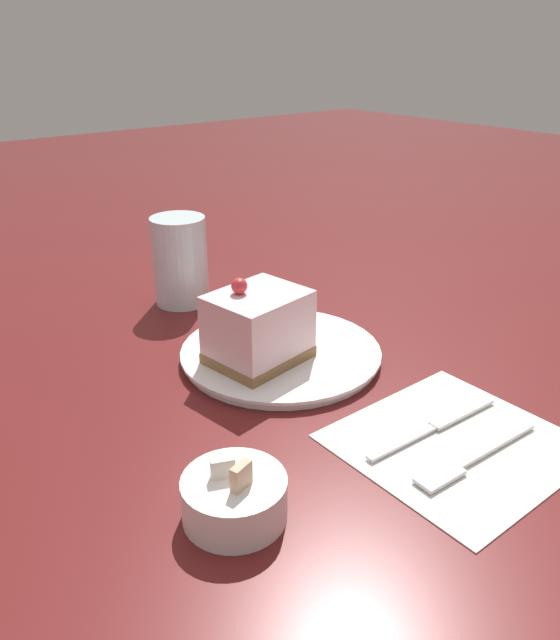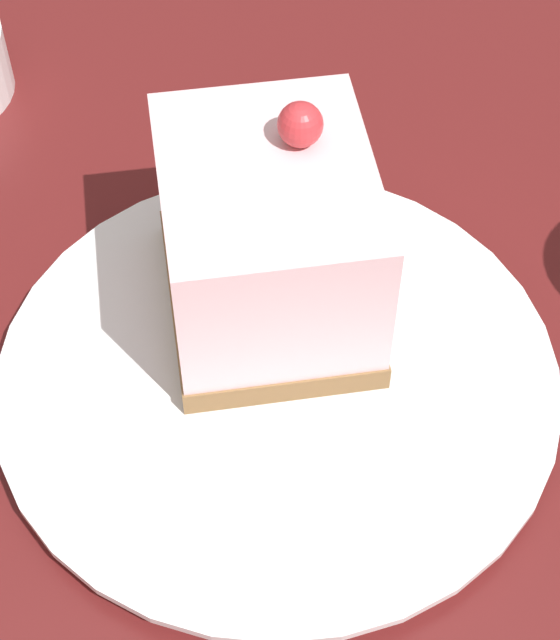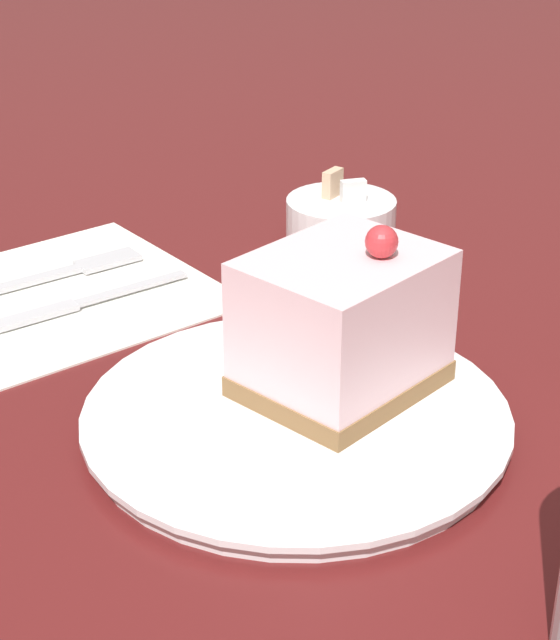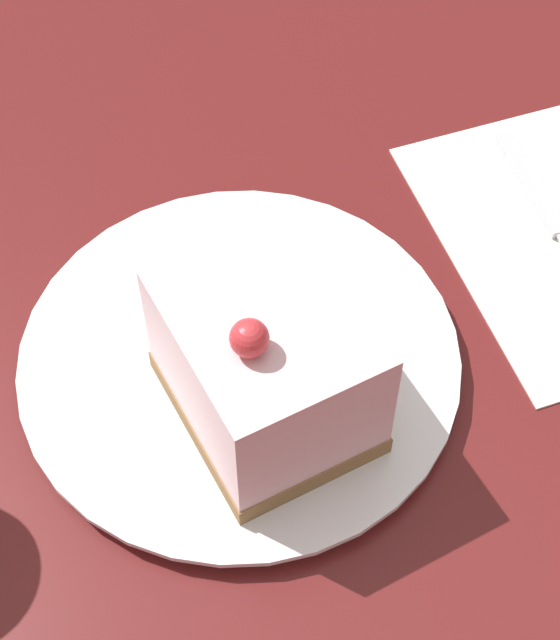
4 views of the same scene
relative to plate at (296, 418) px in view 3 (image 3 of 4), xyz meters
name	(u,v)px [view 3 (image 3 of 4)]	position (x,y,z in m)	size (l,w,h in m)	color
ground_plane	(218,436)	(-0.02, -0.04, -0.01)	(4.00, 4.00, 0.00)	#5B1919
plate	(296,418)	(0.00, 0.00, 0.00)	(0.25, 0.25, 0.01)	white
cake_slice	(342,324)	(0.00, 0.04, 0.05)	(0.11, 0.12, 0.10)	olive
napkin	(58,295)	(-0.25, -0.02, -0.01)	(0.20, 0.21, 0.00)	white
fork	(58,273)	(-0.27, -0.01, 0.00)	(0.02, 0.16, 0.00)	silver
knife	(54,310)	(-0.22, -0.04, 0.00)	(0.02, 0.18, 0.00)	silver
sugar_bowl	(341,221)	(-0.19, 0.20, 0.01)	(0.09, 0.09, 0.06)	white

